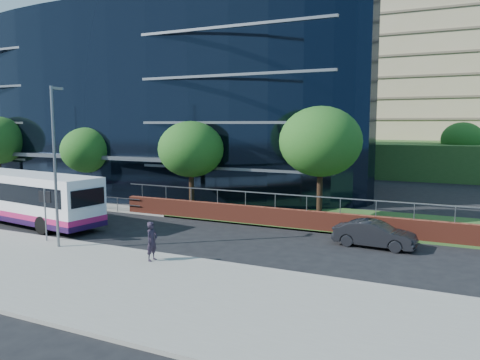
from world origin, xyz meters
The scene contains 17 objects.
ground centered at (0.00, 0.00, 0.00)m, with size 200.00×200.00×0.00m, color black.
yellow_line_outer centered at (0.00, -0.80, 0.01)m, with size 80.00×0.08×0.01m, color gold.
yellow_line_inner centered at (0.00, -0.65, 0.01)m, with size 80.00×0.08×0.01m, color gold.
far_forecourt centered at (-6.00, 11.00, 0.05)m, with size 50.00×8.00×0.10m, color gray.
grass_verge centered at (24.00, 11.00, 0.06)m, with size 36.00×8.00×0.12m, color #2D511E.
glass_office centered at (-4.00, 20.85, 8.00)m, with size 44.00×23.10×16.00m.
retaining_wall centered at (20.00, 7.30, 0.61)m, with size 34.00×0.40×2.11m.
guard_railings centered at (-8.00, 7.00, 0.82)m, with size 24.00×0.05×1.10m.
street_sign centered at (4.50, -1.59, 2.15)m, with size 0.85×0.09×2.80m.
tree_far_b centered at (-3.00, 9.50, 4.21)m, with size 4.29×4.29×6.05m.
tree_far_c centered at (7.00, 9.00, 4.54)m, with size 4.62×4.62×6.51m.
tree_far_d centered at (16.00, 10.00, 5.19)m, with size 5.28×5.28×7.44m.
tree_dist_e centered at (24.00, 40.00, 4.54)m, with size 4.62×4.62×6.51m.
streetlight_east centered at (6.00, -2.17, 4.44)m, with size 0.15×0.77×8.00m.
city_bus centered at (-0.45, 1.39, 1.71)m, with size 12.14×4.21×3.22m.
parked_car centered at (20.31, 5.16, 0.68)m, with size 1.44×4.12×1.36m, color black.
pedestrian centered at (11.73, -2.14, 1.04)m, with size 0.65×0.43×1.78m, color #251C2B.
Camera 1 is at (24.24, -19.01, 6.31)m, focal length 35.00 mm.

